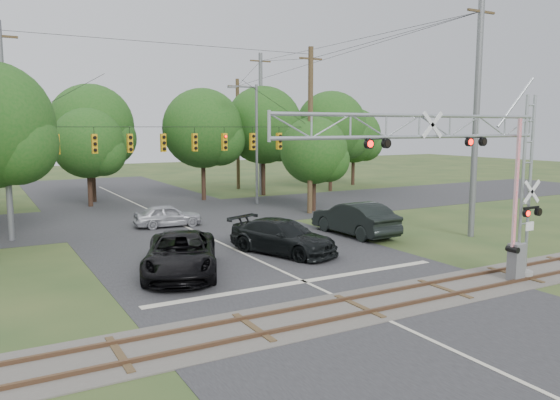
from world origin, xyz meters
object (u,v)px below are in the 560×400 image
pickup_black (181,254)px  car_dark (283,237)px  crossing_gantry (466,168)px  traffic_signal_span (192,134)px  streetlight (254,138)px  sedan_silver (168,216)px

pickup_black → car_dark: 5.68m
crossing_gantry → traffic_signal_span: traffic_signal_span is taller
streetlight → pickup_black: bearing=-125.2°
sedan_silver → pickup_black: bearing=169.3°
crossing_gantry → streetlight: streetlight is taller
streetlight → traffic_signal_span: bearing=-140.6°
pickup_black → car_dark: size_ratio=1.09×
crossing_gantry → traffic_signal_span: bearing=101.1°
traffic_signal_span → pickup_black: bearing=-113.1°
crossing_gantry → pickup_black: (-8.28, 7.34, -3.73)m
streetlight → sedan_silver: bearing=-145.7°
traffic_signal_span → sedan_silver: (-1.74, -0.16, -4.91)m
traffic_signal_span → pickup_black: traffic_signal_span is taller
crossing_gantry → streetlight: 24.70m
crossing_gantry → car_dark: 9.73m
pickup_black → streetlight: bearing=76.3°
crossing_gantry → car_dark: bearing=107.8°
traffic_signal_span → sedan_silver: size_ratio=4.74×
car_dark → sedan_silver: 9.99m
traffic_signal_span → sedan_silver: 5.22m
pickup_black → streetlight: 21.33m
crossing_gantry → pickup_black: bearing=138.5°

